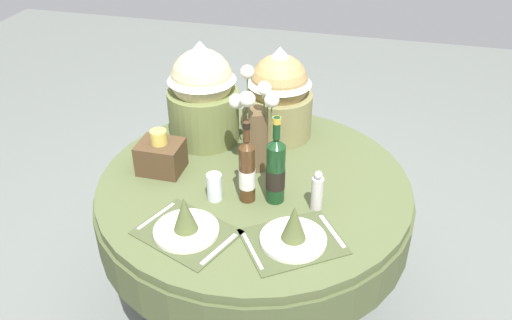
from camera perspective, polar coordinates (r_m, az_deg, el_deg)
ground at (r=2.73m, az=-0.17°, el=-15.28°), size 8.00×8.00×0.00m
dining_table at (r=2.30m, az=-0.20°, el=-4.97°), size 1.33×1.33×0.75m
place_setting_left at (r=1.94m, az=-7.58°, el=-6.74°), size 0.41×0.37×0.16m
place_setting_right at (r=1.89m, az=4.07°, el=-7.72°), size 0.43×0.41×0.16m
flower_vase at (r=2.19m, az=-0.15°, el=3.65°), size 0.21×0.20×0.44m
wine_bottle_left at (r=2.04m, az=-0.97°, el=-1.18°), size 0.07×0.07×0.35m
wine_bottle_right at (r=2.03m, az=2.13°, el=-1.09°), size 0.08×0.08×0.37m
tumbler_mid at (r=2.09m, az=-4.50°, el=-2.90°), size 0.06×0.06×0.11m
pepper_mill at (r=2.03m, az=6.59°, el=-3.42°), size 0.05×0.05×0.17m
gift_tub_back_left at (r=2.41m, az=-5.79°, el=7.57°), size 0.32×0.32×0.48m
gift_tub_back_centre at (r=2.44m, az=2.50°, el=7.50°), size 0.31×0.31×0.44m
woven_basket_side_left at (r=2.28m, az=-10.21°, el=0.48°), size 0.18×0.15×0.19m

